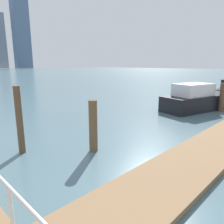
{
  "coord_description": "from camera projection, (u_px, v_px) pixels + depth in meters",
  "views": [
    {
      "loc": [
        -4.15,
        9.22,
        3.34
      ],
      "look_at": [
        1.61,
        14.91,
        1.51
      ],
      "focal_mm": 34.14,
      "sensor_mm": 36.0,
      "label": 1
    }
  ],
  "objects": [
    {
      "name": "dock_piling_1",
      "position": [
        93.0,
        126.0,
        8.17
      ],
      "size": [
        0.33,
        0.33,
        2.02
      ],
      "primitive_type": "cylinder",
      "color": "brown",
      "rests_on": "ground_plane"
    },
    {
      "name": "dock_piling_4",
      "position": [
        19.0,
        120.0,
        7.95
      ],
      "size": [
        0.25,
        0.25,
        2.57
      ],
      "primitive_type": "cylinder",
      "color": "brown",
      "rests_on": "ground_plane"
    },
    {
      "name": "ground_plane",
      "position": [
        20.0,
        130.0,
        11.0
      ],
      "size": [
        300.0,
        300.0,
        0.0
      ],
      "primitive_type": "plane",
      "color": "slate"
    },
    {
      "name": "dock_piling_0",
      "position": [
        222.0,
        97.0,
        15.18
      ],
      "size": [
        0.35,
        0.35,
        2.03
      ],
      "primitive_type": "cylinder",
      "color": "brown",
      "rests_on": "ground_plane"
    },
    {
      "name": "skyline_tower_6",
      "position": [
        20.0,
        23.0,
        156.56
      ],
      "size": [
        11.35,
        6.86,
        65.82
      ],
      "primitive_type": "cube",
      "rotation": [
        0.0,
        0.0,
        -0.0
      ],
      "color": "slate",
      "rests_on": "ground_plane"
    },
    {
      "name": "skyline_tower_5",
      "position": [
        0.0,
        42.0,
        162.49
      ],
      "size": [
        7.37,
        13.25,
        40.07
      ],
      "primitive_type": "cube",
      "rotation": [
        0.0,
        0.0,
        -0.09
      ],
      "color": "gray",
      "rests_on": "ground_plane"
    },
    {
      "name": "floating_dock",
      "position": [
        210.0,
        148.0,
        8.38
      ],
      "size": [
        15.32,
        2.0,
        0.18
      ],
      "primitive_type": "cube",
      "color": "#93704C",
      "rests_on": "ground_plane"
    },
    {
      "name": "moored_boat_3",
      "position": [
        199.0,
        99.0,
        15.88
      ],
      "size": [
        6.92,
        3.58,
        1.97
      ],
      "color": "black",
      "rests_on": "ground_plane"
    }
  ]
}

